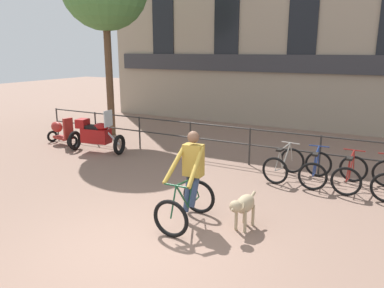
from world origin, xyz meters
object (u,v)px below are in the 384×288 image
parked_bicycle_mid_left (316,169)px  parked_motorcycle (96,135)px  parked_bicycle_near_lamp (284,164)px  cyclist_with_bike (189,183)px  dog (243,205)px  parked_bicycle_mid_right (350,174)px  parked_scooter (61,131)px

parked_bicycle_mid_left → parked_motorcycle: bearing=-0.4°
parked_motorcycle → parked_bicycle_near_lamp: parked_motorcycle is taller
cyclist_with_bike → dog: (1.00, 0.17, -0.31)m
parked_bicycle_mid_right → parked_scooter: 9.10m
dog → parked_motorcycle: (-5.94, 2.73, 0.10)m
dog → parked_bicycle_near_lamp: size_ratio=0.79×
parked_motorcycle → parked_bicycle_mid_right: bearing=-96.0°
parked_bicycle_near_lamp → parked_scooter: size_ratio=0.90×
dog → parked_bicycle_mid_right: 3.40m
parked_bicycle_mid_right → parked_scooter: size_ratio=0.85×
cyclist_with_bike → parked_bicycle_mid_left: size_ratio=1.48×
dog → parked_bicycle_near_lamp: (-0.10, 3.09, -0.10)m
cyclist_with_bike → parked_motorcycle: cyclist_with_bike is taller
parked_bicycle_near_lamp → parked_bicycle_mid_right: same height
cyclist_with_bike → parked_bicycle_mid_right: size_ratio=1.49×
parked_bicycle_near_lamp → parked_bicycle_mid_left: size_ratio=1.04×
parked_motorcycle → parked_scooter: bearing=75.2°
parked_bicycle_mid_right → parked_scooter: parked_scooter is taller
parked_motorcycle → parked_bicycle_mid_right: parked_motorcycle is taller
parked_bicycle_mid_left → parked_scooter: parked_scooter is taller
parked_bicycle_mid_left → parked_scooter: 8.34m
cyclist_with_bike → parked_bicycle_near_lamp: size_ratio=1.42×
parked_bicycle_near_lamp → cyclist_with_bike: bearing=83.0°
parked_motorcycle → parked_bicycle_mid_left: bearing=-95.7°
parked_bicycle_near_lamp → parked_bicycle_mid_right: 1.53m
dog → parked_motorcycle: bearing=160.4°
parked_bicycle_near_lamp → parked_scooter: bearing=9.7°
dog → parked_bicycle_mid_left: parked_bicycle_mid_left is taller
parked_bicycle_near_lamp → dog: bearing=100.3°
parked_motorcycle → parked_scooter: parked_motorcycle is taller
cyclist_with_bike → parked_scooter: 7.36m
parked_scooter → parked_bicycle_near_lamp: bearing=-78.0°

